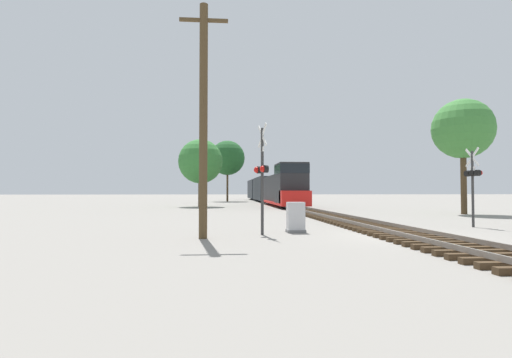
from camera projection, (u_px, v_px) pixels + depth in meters
ground_plane at (404, 237)px, 15.20m from camera, size 400.00×400.00×0.00m
rail_track_bed at (404, 233)px, 15.20m from camera, size 2.60×160.00×0.31m
freight_train at (267, 189)px, 61.71m from camera, size 2.88×50.94×4.53m
crossing_signal_near at (262, 172)px, 15.88m from camera, size 0.53×1.01×4.42m
crossing_signal_far at (473, 177)px, 19.23m from camera, size 0.40×1.01×3.83m
relay_cabinet at (296, 218)px, 16.74m from camera, size 0.78×0.65×1.27m
utility_pole at (203, 117)px, 14.70m from camera, size 1.80×0.31×8.69m
tree_far_right at (463, 129)px, 30.13m from camera, size 4.49×4.49×8.70m
tree_mid_background at (200, 162)px, 44.65m from camera, size 4.96×4.96×7.56m
tree_deep_background at (227, 158)px, 67.47m from camera, size 5.85×5.85×10.30m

